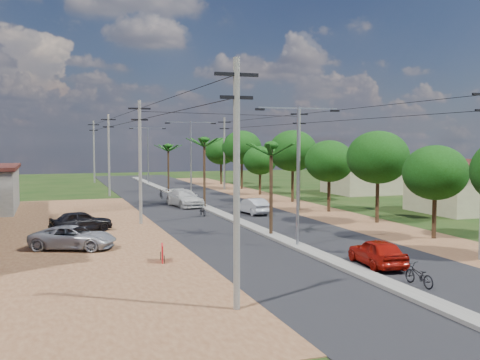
{
  "coord_description": "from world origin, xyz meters",
  "views": [
    {
      "loc": [
        -13.3,
        -28.77,
        6.08
      ],
      "look_at": [
        0.97,
        12.92,
        3.0
      ],
      "focal_mm": 42.0,
      "sensor_mm": 36.0,
      "label": 1
    }
  ],
  "objects_px": {
    "car_parked_silver": "(73,238)",
    "roadside_sign": "(162,254)",
    "car_silver_mid": "(252,206)",
    "moto_rider_east": "(419,276)",
    "car_red_near": "(377,253)",
    "car_parked_dark": "(81,222)",
    "car_white_far": "(185,199)"
  },
  "relations": [
    {
      "from": "car_silver_mid",
      "to": "car_white_far",
      "type": "distance_m",
      "value": 8.03
    },
    {
      "from": "car_parked_silver",
      "to": "car_white_far",
      "type": "bearing_deg",
      "value": -7.88
    },
    {
      "from": "car_parked_silver",
      "to": "roadside_sign",
      "type": "relative_size",
      "value": 4.37
    },
    {
      "from": "car_parked_silver",
      "to": "roadside_sign",
      "type": "bearing_deg",
      "value": -117.28
    },
    {
      "from": "car_red_near",
      "to": "car_silver_mid",
      "type": "relative_size",
      "value": 0.99
    },
    {
      "from": "car_white_far",
      "to": "car_parked_silver",
      "type": "bearing_deg",
      "value": -129.85
    },
    {
      "from": "car_red_near",
      "to": "car_silver_mid",
      "type": "distance_m",
      "value": 20.18
    },
    {
      "from": "moto_rider_east",
      "to": "roadside_sign",
      "type": "relative_size",
      "value": 1.63
    },
    {
      "from": "car_red_near",
      "to": "car_white_far",
      "type": "height_order",
      "value": "car_white_far"
    },
    {
      "from": "car_silver_mid",
      "to": "moto_rider_east",
      "type": "relative_size",
      "value": 2.28
    },
    {
      "from": "car_red_near",
      "to": "moto_rider_east",
      "type": "relative_size",
      "value": 2.25
    },
    {
      "from": "car_white_far",
      "to": "roadside_sign",
      "type": "xyz_separation_m",
      "value": [
        -6.5,
        -22.7,
        -0.32
      ]
    },
    {
      "from": "car_parked_silver",
      "to": "moto_rider_east",
      "type": "bearing_deg",
      "value": -111.68
    },
    {
      "from": "moto_rider_east",
      "to": "car_red_near",
      "type": "bearing_deg",
      "value": -98.92
    },
    {
      "from": "car_parked_dark",
      "to": "roadside_sign",
      "type": "bearing_deg",
      "value": -177.25
    },
    {
      "from": "car_white_far",
      "to": "car_parked_dark",
      "type": "relative_size",
      "value": 1.29
    },
    {
      "from": "car_red_near",
      "to": "car_silver_mid",
      "type": "xyz_separation_m",
      "value": [
        0.98,
        20.15,
        -0.01
      ]
    },
    {
      "from": "car_red_near",
      "to": "roadside_sign",
      "type": "bearing_deg",
      "value": -18.52
    },
    {
      "from": "car_parked_silver",
      "to": "moto_rider_east",
      "type": "xyz_separation_m",
      "value": [
        13.27,
        -13.01,
        -0.19
      ]
    },
    {
      "from": "moto_rider_east",
      "to": "car_white_far",
      "type": "bearing_deg",
      "value": -87.39
    },
    {
      "from": "car_red_near",
      "to": "car_parked_silver",
      "type": "xyz_separation_m",
      "value": [
        -13.71,
        9.19,
        -0.02
      ]
    },
    {
      "from": "car_silver_mid",
      "to": "car_parked_silver",
      "type": "height_order",
      "value": "car_silver_mid"
    },
    {
      "from": "car_silver_mid",
      "to": "car_parked_dark",
      "type": "xyz_separation_m",
      "value": [
        -13.93,
        -4.74,
        0.04
      ]
    },
    {
      "from": "moto_rider_east",
      "to": "roadside_sign",
      "type": "xyz_separation_m",
      "value": [
        -9.2,
        8.15,
        -0.01
      ]
    },
    {
      "from": "car_parked_silver",
      "to": "car_red_near",
      "type": "bearing_deg",
      "value": -101.11
    },
    {
      "from": "roadside_sign",
      "to": "car_silver_mid",
      "type": "bearing_deg",
      "value": 66.01
    },
    {
      "from": "car_parked_silver",
      "to": "car_parked_dark",
      "type": "height_order",
      "value": "car_parked_dark"
    },
    {
      "from": "car_silver_mid",
      "to": "car_parked_silver",
      "type": "distance_m",
      "value": 18.32
    },
    {
      "from": "car_parked_dark",
      "to": "car_parked_silver",
      "type": "bearing_deg",
      "value": 159.19
    },
    {
      "from": "car_red_near",
      "to": "car_white_far",
      "type": "relative_size",
      "value": 0.75
    },
    {
      "from": "car_white_far",
      "to": "roadside_sign",
      "type": "relative_size",
      "value": 4.89
    },
    {
      "from": "car_silver_mid",
      "to": "moto_rider_east",
      "type": "bearing_deg",
      "value": 78.65
    }
  ]
}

